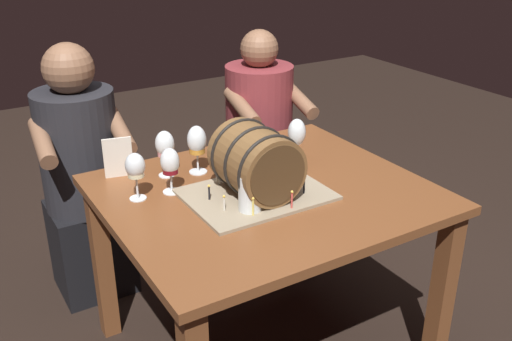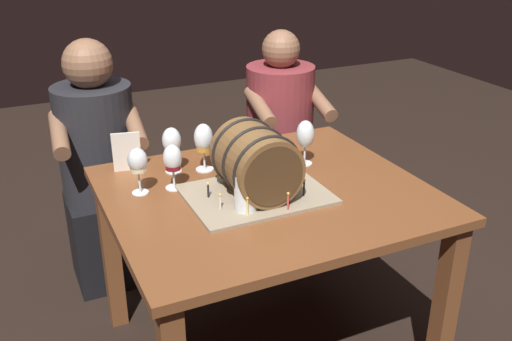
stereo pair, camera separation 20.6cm
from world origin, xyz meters
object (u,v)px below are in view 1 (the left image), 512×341
object	(u,v)px
dining_table	(265,216)
wine_glass_rose	(165,146)
wine_glass_empty	(297,133)
wine_glass_white	(135,168)
barrel_cake	(256,165)
beer_pint	(250,196)
wine_glass_red	(170,164)
person_seated_left	(84,182)
wine_glass_amber	(197,142)
menu_card	(118,157)
person_seated_right	(259,147)

from	to	relation	value
dining_table	wine_glass_rose	xyz separation A→B (m)	(-0.26, 0.31, 0.24)
wine_glass_empty	wine_glass_white	size ratio (longest dim) A/B	1.05
barrel_cake	wine_glass_empty	bearing A→B (deg)	30.84
dining_table	wine_glass_white	world-z (taller)	wine_glass_white
beer_pint	barrel_cake	bearing A→B (deg)	49.63
wine_glass_empty	wine_glass_rose	distance (m)	0.53
wine_glass_red	person_seated_left	bearing A→B (deg)	104.34
wine_glass_amber	person_seated_left	xyz separation A→B (m)	(-0.33, 0.53, -0.31)
wine_glass_rose	wine_glass_red	bearing A→B (deg)	-106.36
dining_table	wine_glass_red	distance (m)	0.41
wine_glass_amber	wine_glass_rose	world-z (taller)	wine_glass_amber
wine_glass_red	wine_glass_rose	xyz separation A→B (m)	(0.04, 0.15, 0.01)
menu_card	beer_pint	bearing A→B (deg)	-49.21
wine_glass_white	beer_pint	xyz separation A→B (m)	(0.29, -0.30, -0.06)
barrel_cake	wine_glass_red	xyz separation A→B (m)	(-0.25, 0.19, -0.01)
wine_glass_empty	wine_glass_white	xyz separation A→B (m)	(-0.68, 0.02, -0.00)
wine_glass_amber	beer_pint	size ratio (longest dim) A/B	1.38
wine_glass_rose	person_seated_right	distance (m)	0.94
wine_glass_white	person_seated_left	distance (m)	0.70
wine_glass_rose	wine_glass_amber	bearing A→B (deg)	-16.34
barrel_cake	person_seated_left	size ratio (longest dim) A/B	0.42
person_seated_right	wine_glass_amber	bearing A→B (deg)	-139.00
menu_card	person_seated_right	xyz separation A→B (m)	(0.89, 0.41, -0.28)
menu_card	wine_glass_rose	bearing A→B (deg)	-16.42
dining_table	wine_glass_amber	distance (m)	0.39
person_seated_left	person_seated_right	size ratio (longest dim) A/B	1.03
wine_glass_red	person_seated_left	world-z (taller)	person_seated_left
wine_glass_empty	person_seated_left	xyz separation A→B (m)	(-0.72, 0.65, -0.31)
wine_glass_amber	wine_glass_empty	distance (m)	0.41
beer_pint	person_seated_right	size ratio (longest dim) A/B	0.12
wine_glass_empty	person_seated_right	size ratio (longest dim) A/B	0.16
beer_pint	person_seated_right	xyz separation A→B (m)	(0.61, 0.93, -0.27)
person_seated_left	barrel_cake	bearing A→B (deg)	-63.43
dining_table	wine_glass_white	distance (m)	0.52
barrel_cake	menu_card	xyz separation A→B (m)	(-0.37, 0.42, -0.04)
dining_table	wine_glass_rose	distance (m)	0.47
wine_glass_amber	wine_glass_red	xyz separation A→B (m)	(-0.16, -0.11, -0.01)
wine_glass_rose	beer_pint	xyz separation A→B (m)	(0.12, -0.43, -0.06)
person_seated_right	dining_table	bearing A→B (deg)	-120.14
wine_glass_white	person_seated_right	xyz separation A→B (m)	(0.90, 0.63, -0.32)
wine_glass_red	wine_glass_white	world-z (taller)	wine_glass_white
wine_glass_empty	menu_card	xyz separation A→B (m)	(-0.67, 0.24, -0.05)
wine_glass_empty	wine_glass_rose	world-z (taller)	wine_glass_empty
wine_glass_rose	barrel_cake	bearing A→B (deg)	-57.97
wine_glass_red	beer_pint	xyz separation A→B (m)	(0.16, -0.29, -0.05)
wine_glass_empty	menu_card	distance (m)	0.71
wine_glass_empty	wine_glass_red	bearing A→B (deg)	179.46
wine_glass_amber	wine_glass_rose	distance (m)	0.12
wine_glass_amber	wine_glass_white	world-z (taller)	wine_glass_amber
wine_glass_red	wine_glass_white	xyz separation A→B (m)	(-0.13, 0.01, 0.01)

